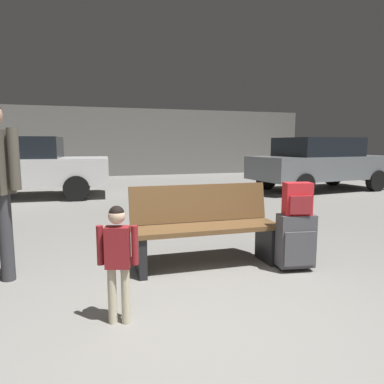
% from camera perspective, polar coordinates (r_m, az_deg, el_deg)
% --- Properties ---
extents(ground_plane, '(18.00, 18.00, 0.10)m').
position_cam_1_polar(ground_plane, '(6.35, -9.24, -4.95)').
color(ground_plane, gray).
extents(garage_back_wall, '(18.00, 0.12, 2.80)m').
position_cam_1_polar(garage_back_wall, '(15.02, -14.19, 7.83)').
color(garage_back_wall, slate).
rests_on(garage_back_wall, ground_plane).
extents(bench, '(1.61, 0.56, 0.89)m').
position_cam_1_polar(bench, '(3.90, 2.03, -5.57)').
color(bench, brown).
rests_on(bench, ground_plane).
extents(suitcase, '(0.41, 0.28, 0.60)m').
position_cam_1_polar(suitcase, '(3.93, 16.48, -7.61)').
color(suitcase, '#4C4C51').
rests_on(suitcase, ground_plane).
extents(backpack_bright, '(0.31, 0.24, 0.34)m').
position_cam_1_polar(backpack_bright, '(3.84, 16.73, -1.11)').
color(backpack_bright, red).
rests_on(backpack_bright, suitcase).
extents(child, '(0.29, 0.21, 0.90)m').
position_cam_1_polar(child, '(2.69, -11.97, -9.48)').
color(child, beige).
rests_on(child, ground_plane).
extents(parked_car_side, '(4.26, 2.14, 1.51)m').
position_cam_1_polar(parked_car_side, '(10.79, 20.00, 4.51)').
color(parked_car_side, slate).
rests_on(parked_car_side, ground_plane).
extents(parked_car_far, '(4.19, 1.98, 1.51)m').
position_cam_1_polar(parked_car_far, '(9.66, -25.96, 3.86)').
color(parked_car_far, silver).
rests_on(parked_car_far, ground_plane).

